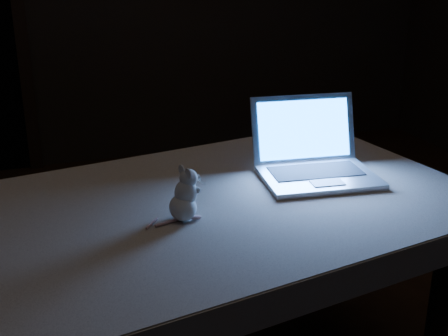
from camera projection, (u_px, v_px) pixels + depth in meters
name	position (u px, v px, depth m)	size (l,w,h in m)	color
table	(228.00, 304.00, 1.90)	(1.34, 0.86, 0.72)	black
tablecloth	(224.00, 212.00, 1.78)	(1.43, 0.95, 0.09)	#BEAE9D
laptop	(321.00, 144.00, 1.86)	(0.36, 0.31, 0.24)	silver
plush_mouse	(183.00, 194.00, 1.61)	(0.11, 0.11, 0.15)	silver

